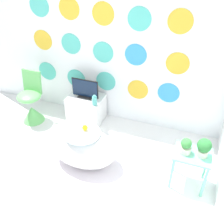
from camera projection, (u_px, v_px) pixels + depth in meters
ground_plane at (52, 197)px, 3.06m from camera, size 12.00×12.00×0.00m
wall_back_dotted at (105, 39)px, 3.67m from camera, size 4.60×0.05×2.60m
rug at (84, 166)px, 3.45m from camera, size 1.14×0.77×0.01m
bathtub at (83, 147)px, 3.37m from camera, size 0.89×0.56×0.52m
rubber_duck at (85, 127)px, 3.23m from camera, size 0.07×0.08×0.09m
chair at (31, 106)px, 4.13m from camera, size 0.37×0.37×0.82m
tv_cabinet at (86, 109)px, 4.16m from camera, size 0.54×0.42×0.43m
tv at (85, 90)px, 3.96m from camera, size 0.42×0.12×0.30m
vase at (95, 101)px, 3.82m from camera, size 0.07×0.07×0.16m
side_table at (191, 160)px, 3.01m from camera, size 0.42×0.34×0.49m
potted_plant_left at (186, 146)px, 2.92m from camera, size 0.14×0.14×0.19m
potted_plant_right at (204, 147)px, 2.85m from camera, size 0.16×0.16×0.23m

